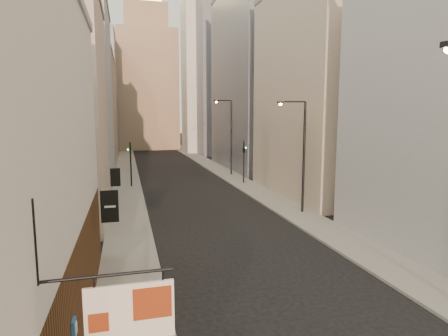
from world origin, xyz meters
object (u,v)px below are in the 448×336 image
Objects in this scene: traffic_light_right at (244,152)px; streetlamp_far at (230,133)px; white_tower at (202,66)px; traffic_light_left at (131,156)px; streetlamp_mid at (301,150)px; clock_tower at (147,76)px.

streetlamp_far is at bearing -73.53° from traffic_light_right.
white_tower is 45.62m from traffic_light_left.
traffic_light_right is (-0.13, -6.57, -1.93)m from streetlamp_far.
traffic_light_right is at bearing 98.39° from streetlamp_mid.
clock_tower is 17.83m from white_tower.
clock_tower is at bearing 86.87° from streetlamp_far.
traffic_light_right is at bearing -82.16° from clock_tower.
traffic_light_left is 12.65m from traffic_light_right.
traffic_light_left is (-16.05, -39.93, -15.13)m from white_tower.
clock_tower is at bearing 128.16° from white_tower.
white_tower is 43.66m from traffic_light_right.
streetlamp_far reaches higher than traffic_light_left.
traffic_light_left is at bearing 13.27° from traffic_light_right.
streetlamp_far is (7.70, -48.33, -11.99)m from clock_tower.
streetlamp_mid is 20.49m from streetlamp_far.
traffic_light_left is at bearing -95.35° from clock_tower.
streetlamp_mid is (-3.16, -54.81, -13.51)m from white_tower.
traffic_light_right is (7.56, -54.90, -13.92)m from clock_tower.
white_tower is at bearing -77.16° from traffic_light_right.
white_tower is at bearing 72.32° from streetlamp_far.
clock_tower reaches higher than white_tower.
traffic_light_left is (-12.89, 14.88, -1.63)m from streetlamp_mid.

